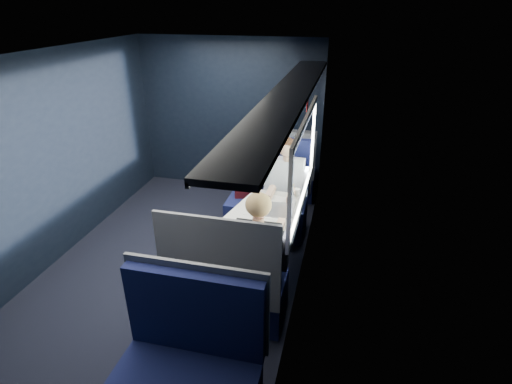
% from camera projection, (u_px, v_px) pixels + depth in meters
% --- Properties ---
extents(ground, '(2.80, 4.20, 0.01)m').
position_uv_depth(ground, '(182.00, 257.00, 4.74)').
color(ground, black).
extents(room_shell, '(3.00, 4.40, 2.40)m').
position_uv_depth(room_shell, '(173.00, 137.00, 4.09)').
color(room_shell, black).
rests_on(room_shell, ground).
extents(table, '(0.62, 1.00, 0.74)m').
position_uv_depth(table, '(268.00, 218.00, 4.24)').
color(table, '#54565E').
rests_on(table, ground).
extents(seat_bay_near, '(1.04, 0.62, 1.26)m').
position_uv_depth(seat_bay_near, '(267.00, 200.00, 5.15)').
color(seat_bay_near, '#0D113B').
rests_on(seat_bay_near, ground).
extents(seat_bay_far, '(1.04, 0.62, 1.26)m').
position_uv_depth(seat_bay_far, '(228.00, 285.00, 3.62)').
color(seat_bay_far, '#0D113B').
rests_on(seat_bay_far, ground).
extents(seat_row_front, '(1.04, 0.51, 1.16)m').
position_uv_depth(seat_row_front, '(280.00, 173.00, 5.96)').
color(seat_row_front, '#0D113B').
rests_on(seat_row_front, ground).
extents(seat_row_back, '(1.04, 0.51, 1.16)m').
position_uv_depth(seat_row_back, '(190.00, 368.00, 2.81)').
color(seat_row_back, '#0D113B').
rests_on(seat_row_back, ground).
extents(man, '(0.53, 0.56, 1.32)m').
position_uv_depth(man, '(285.00, 186.00, 4.81)').
color(man, black).
rests_on(man, ground).
extents(woman, '(0.53, 0.56, 1.32)m').
position_uv_depth(woman, '(260.00, 250.00, 3.57)').
color(woman, black).
rests_on(woman, ground).
extents(papers, '(0.70, 0.89, 0.01)m').
position_uv_depth(papers, '(260.00, 210.00, 4.22)').
color(papers, white).
rests_on(papers, table).
extents(laptop, '(0.27, 0.35, 0.26)m').
position_uv_depth(laptop, '(285.00, 206.00, 4.17)').
color(laptop, silver).
rests_on(laptop, table).
extents(bottle_small, '(0.06, 0.06, 0.21)m').
position_uv_depth(bottle_small, '(290.00, 193.00, 4.39)').
color(bottle_small, silver).
rests_on(bottle_small, table).
extents(cup, '(0.07, 0.07, 0.08)m').
position_uv_depth(cup, '(297.00, 192.00, 4.52)').
color(cup, white).
rests_on(cup, table).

